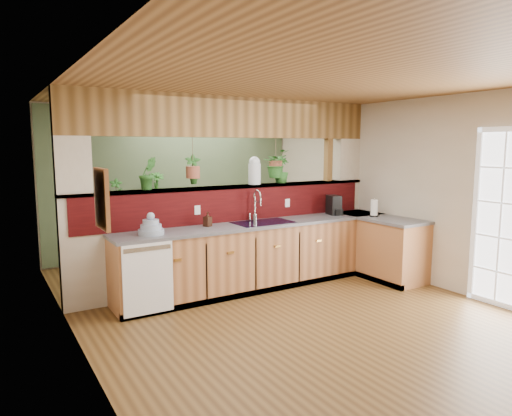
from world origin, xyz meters
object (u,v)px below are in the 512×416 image
coffee_maker (334,206)px  glass_jar (254,170)px  paper_towel (374,208)px  faucet (256,204)px  dish_stack (151,228)px  soap_dispenser (208,219)px  shelving_console (139,232)px

coffee_maker → glass_jar: size_ratio=0.74×
glass_jar → paper_towel: bearing=-26.0°
faucet → dish_stack: size_ratio=1.45×
soap_dispenser → shelving_console: soap_dispenser is taller
dish_stack → glass_jar: (1.68, 0.43, 0.61)m
coffee_maker → shelving_console: coffee_maker is taller
coffee_maker → paper_towel: coffee_maker is taller
dish_stack → shelving_console: size_ratio=0.19×
dish_stack → soap_dispenser: dish_stack is taller
faucet → glass_jar: glass_jar is taller
faucet → shelving_console: bearing=115.6°
soap_dispenser → coffee_maker: bearing=-2.0°
faucet → soap_dispenser: (-0.77, -0.05, -0.14)m
dish_stack → faucet: bearing=7.6°
dish_stack → shelving_console: bearing=76.4°
coffee_maker → soap_dispenser: bearing=-165.9°
glass_jar → shelving_console: (-1.12, 1.90, -1.09)m
coffee_maker → paper_towel: 0.59m
faucet → coffee_maker: bearing=-5.2°
shelving_console → glass_jar: bearing=-35.4°
paper_towel → shelving_console: bearing=135.4°
soap_dispenser → coffee_maker: (2.08, -0.07, 0.04)m
soap_dispenser → paper_towel: size_ratio=0.71×
glass_jar → coffee_maker: bearing=-15.6°
coffee_maker → dish_stack: bearing=-162.1°
faucet → dish_stack: 1.60m
dish_stack → soap_dispenser: size_ratio=1.59×
coffee_maker → paper_towel: size_ratio=1.09×
paper_towel → faucet: bearing=161.7°
dish_stack → coffee_maker: coffee_maker is taller
soap_dispenser → coffee_maker: size_ratio=0.65×
paper_towel → shelving_console: (-2.72, 2.68, -0.52)m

